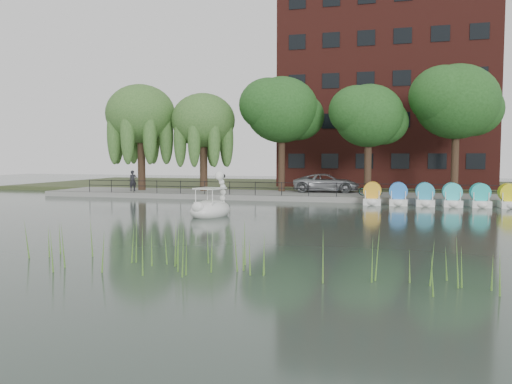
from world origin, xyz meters
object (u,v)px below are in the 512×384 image
at_px(pedestrian, 133,179).
at_px(swan_boat, 211,206).
at_px(bicycle, 370,189).
at_px(minivan, 326,182).

relative_size(pedestrian, swan_boat, 0.62).
bearing_deg(bicycle, minivan, 46.60).
bearing_deg(pedestrian, bicycle, -43.85).
relative_size(minivan, swan_boat, 1.91).
xyz_separation_m(minivan, bicycle, (3.58, -2.82, -0.35)).
distance_m(minivan, pedestrian, 15.97).
distance_m(minivan, bicycle, 4.57).
relative_size(bicycle, swan_boat, 0.54).
relative_size(bicycle, pedestrian, 0.87).
height_order(pedestrian, swan_boat, swan_boat).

